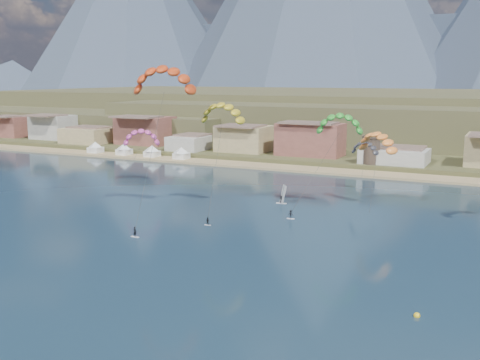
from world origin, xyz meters
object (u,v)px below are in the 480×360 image
object	(u,v)px
kitesurfer_green	(339,121)
buoy	(417,316)
windsurfer	(282,198)
kitesurfer_yellow	(222,110)
kitesurfer_red	(164,75)
watchtower	(371,150)

from	to	relation	value
kitesurfer_green	buoy	distance (m)	58.57
windsurfer	buoy	size ratio (longest dim) A/B	5.30
kitesurfer_yellow	kitesurfer_green	size ratio (longest dim) A/B	1.09
kitesurfer_red	watchtower	bearing A→B (deg)	72.78
kitesurfer_red	buoy	distance (m)	68.32
watchtower	kitesurfer_green	xyz separation A→B (m)	(6.09, -57.09, 12.99)
windsurfer	buoy	world-z (taller)	windsurfer
kitesurfer_green	windsurfer	bearing A→B (deg)	172.71
kitesurfer_yellow	kitesurfer_red	bearing A→B (deg)	-127.62
kitesurfer_yellow	buoy	bearing A→B (deg)	-39.92
kitesurfer_red	windsurfer	world-z (taller)	kitesurfer_red
kitesurfer_red	kitesurfer_green	distance (m)	37.50
kitesurfer_yellow	windsurfer	world-z (taller)	kitesurfer_yellow
kitesurfer_yellow	buoy	distance (m)	64.89
watchtower	kitesurfer_yellow	bearing A→B (deg)	-103.56
kitesurfer_yellow	windsurfer	bearing A→B (deg)	53.00
watchtower	kitesurfer_green	world-z (taller)	kitesurfer_green
windsurfer	buoy	bearing A→B (deg)	-53.49
kitesurfer_green	windsurfer	distance (m)	22.47
kitesurfer_red	kitesurfer_yellow	bearing A→B (deg)	52.38
kitesurfer_yellow	buoy	xyz separation A→B (m)	(46.96, -39.29, -21.48)
watchtower	kitesurfer_green	distance (m)	58.86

